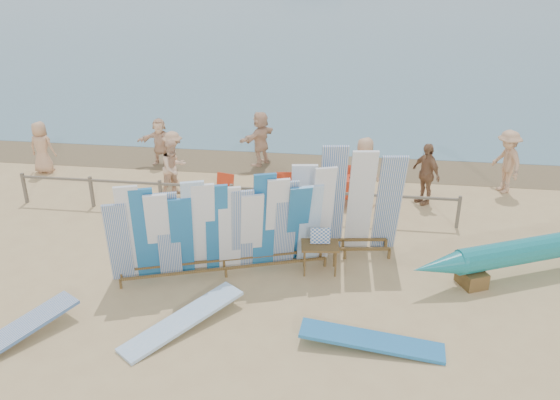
# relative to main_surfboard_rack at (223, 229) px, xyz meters

# --- Properties ---
(ground) EXTENTS (160.00, 160.00, 0.00)m
(ground) POSITION_rel_main_surfboard_rack_xyz_m (-0.46, -0.00, -1.11)
(ground) COLOR tan
(ground) RESTS_ON ground
(wet_sand_strip) EXTENTS (40.00, 2.60, 0.01)m
(wet_sand_strip) POSITION_rel_main_surfboard_rack_xyz_m (-0.46, 7.20, -1.11)
(wet_sand_strip) COLOR brown
(wet_sand_strip) RESTS_ON ground
(fence) EXTENTS (12.08, 0.08, 0.90)m
(fence) POSITION_rel_main_surfboard_rack_xyz_m (-0.46, 3.00, -0.48)
(fence) COLOR #6B6151
(fence) RESTS_ON ground
(main_surfboard_rack) EXTENTS (4.89, 2.15, 2.49)m
(main_surfboard_rack) POSITION_rel_main_surfboard_rack_xyz_m (0.00, 0.00, 0.00)
(main_surfboard_rack) COLOR brown
(main_surfboard_rack) RESTS_ON ground
(side_surfboard_rack) EXTENTS (2.63, 1.08, 2.89)m
(side_surfboard_rack) POSITION_rel_main_surfboard_rack_xyz_m (2.67, 1.21, 0.20)
(side_surfboard_rack) COLOR brown
(side_surfboard_rack) RESTS_ON ground
(outrigger_canoe) EXTENTS (6.19, 3.25, 0.93)m
(outrigger_canoe) POSITION_rel_main_surfboard_rack_xyz_m (7.10, 0.96, -0.51)
(outrigger_canoe) COLOR brown
(outrigger_canoe) RESTS_ON ground
(vendor_table) EXTENTS (0.90, 0.69, 1.12)m
(vendor_table) POSITION_rel_main_surfboard_rack_xyz_m (2.12, 0.34, -0.74)
(vendor_table) COLOR brown
(vendor_table) RESTS_ON ground
(flat_board_d) EXTENTS (2.73, 0.74, 0.28)m
(flat_board_d) POSITION_rel_main_surfboard_rack_xyz_m (3.28, -2.23, -1.11)
(flat_board_d) COLOR #226EAE
(flat_board_d) RESTS_ON ground
(flat_board_e) EXTENTS (1.91, 2.57, 0.41)m
(flat_board_e) POSITION_rel_main_surfboard_rack_xyz_m (-3.45, -3.05, -1.11)
(flat_board_e) COLOR silver
(flat_board_e) RESTS_ON ground
(flat_board_b) EXTENTS (2.10, 2.47, 0.34)m
(flat_board_b) POSITION_rel_main_surfboard_rack_xyz_m (-0.38, -2.12, -1.11)
(flat_board_b) COLOR #93BFEC
(flat_board_b) RESTS_ON ground
(beach_chair_left) EXTENTS (0.64, 0.65, 0.82)m
(beach_chair_left) POSITION_rel_main_surfboard_rack_xyz_m (-0.88, 3.72, -0.87)
(beach_chair_left) COLOR red
(beach_chair_left) RESTS_ON ground
(beach_chair_right) EXTENTS (0.56, 0.58, 0.80)m
(beach_chair_right) POSITION_rel_main_surfboard_rack_xyz_m (0.83, 4.09, -0.88)
(beach_chair_right) COLOR red
(beach_chair_right) RESTS_ON ground
(stroller) EXTENTS (0.58, 0.79, 1.04)m
(stroller) POSITION_rel_main_surfboard_rack_xyz_m (2.74, 4.16, -0.69)
(stroller) COLOR red
(stroller) RESTS_ON ground
(beachgoer_2) EXTENTS (0.82, 0.90, 1.70)m
(beachgoer_2) POSITION_rel_main_surfboard_rack_xyz_m (-2.38, 4.06, -0.26)
(beachgoer_2) COLOR beige
(beachgoer_2) RESTS_ON ground
(beachgoer_0) EXTENTS (0.84, 0.44, 1.68)m
(beachgoer_0) POSITION_rel_main_surfboard_rack_xyz_m (-7.07, 5.29, -0.27)
(beachgoer_0) COLOR tan
(beachgoer_0) RESTS_ON ground
(beachgoer_extra_0) EXTENTS (0.90, 1.32, 1.89)m
(beachgoer_extra_0) POSITION_rel_main_surfboard_rack_xyz_m (7.22, 5.62, -0.16)
(beachgoer_extra_0) COLOR tan
(beachgoer_extra_0) RESTS_ON ground
(beachgoer_6) EXTENTS (0.99, 0.78, 1.83)m
(beachgoer_6) POSITION_rel_main_surfboard_rack_xyz_m (3.08, 4.59, -0.19)
(beachgoer_6) COLOR tan
(beachgoer_6) RESTS_ON ground
(beachgoer_10) EXTENTS (0.98, 1.11, 1.78)m
(beachgoer_10) POSITION_rel_main_surfboard_rack_xyz_m (4.80, 4.50, -0.22)
(beachgoer_10) COLOR #8C6042
(beachgoer_10) RESTS_ON ground
(beachgoer_3) EXTENTS (0.66, 1.12, 1.63)m
(beachgoer_3) POSITION_rel_main_surfboard_rack_xyz_m (-2.68, 5.02, -0.30)
(beachgoer_3) COLOR tan
(beachgoer_3) RESTS_ON ground
(beachgoer_5) EXTENTS (1.26, 1.73, 1.80)m
(beachgoer_5) POSITION_rel_main_surfboard_rack_xyz_m (-0.30, 6.90, -0.21)
(beachgoer_5) COLOR beige
(beachgoer_5) RESTS_ON ground
(beachgoer_11) EXTENTS (1.46, 0.50, 1.57)m
(beachgoer_11) POSITION_rel_main_surfboard_rack_xyz_m (-3.58, 6.47, -0.33)
(beachgoer_11) COLOR beige
(beachgoer_11) RESTS_ON ground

